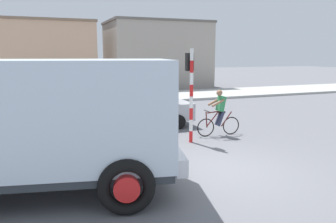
{
  "coord_description": "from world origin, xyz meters",
  "views": [
    {
      "loc": [
        -4.32,
        -7.22,
        3.01
      ],
      "look_at": [
        -0.53,
        2.5,
        1.2
      ],
      "focal_mm": 35.41,
      "sensor_mm": 36.0,
      "label": 1
    }
  ],
  "objects_px": {
    "car_red_near": "(144,108)",
    "car_white_mid": "(82,98)",
    "cyclist": "(219,113)",
    "traffic_light_pole": "(191,82)",
    "truck_foreground": "(48,118)"
  },
  "relations": [
    {
      "from": "car_red_near",
      "to": "car_white_mid",
      "type": "relative_size",
      "value": 0.94
    },
    {
      "from": "traffic_light_pole",
      "to": "car_red_near",
      "type": "height_order",
      "value": "traffic_light_pole"
    },
    {
      "from": "cyclist",
      "to": "car_white_mid",
      "type": "height_order",
      "value": "cyclist"
    },
    {
      "from": "traffic_light_pole",
      "to": "car_white_mid",
      "type": "distance_m",
      "value": 7.57
    },
    {
      "from": "truck_foreground",
      "to": "traffic_light_pole",
      "type": "bearing_deg",
      "value": 31.35
    },
    {
      "from": "traffic_light_pole",
      "to": "car_red_near",
      "type": "relative_size",
      "value": 0.79
    },
    {
      "from": "cyclist",
      "to": "traffic_light_pole",
      "type": "relative_size",
      "value": 0.54
    },
    {
      "from": "cyclist",
      "to": "car_red_near",
      "type": "distance_m",
      "value": 3.24
    },
    {
      "from": "car_red_near",
      "to": "car_white_mid",
      "type": "height_order",
      "value": "same"
    },
    {
      "from": "car_white_mid",
      "to": "truck_foreground",
      "type": "bearing_deg",
      "value": -100.72
    },
    {
      "from": "car_white_mid",
      "to": "cyclist",
      "type": "bearing_deg",
      "value": -57.2
    },
    {
      "from": "car_red_near",
      "to": "cyclist",
      "type": "bearing_deg",
      "value": -47.83
    },
    {
      "from": "cyclist",
      "to": "traffic_light_pole",
      "type": "bearing_deg",
      "value": -163.1
    },
    {
      "from": "cyclist",
      "to": "car_red_near",
      "type": "bearing_deg",
      "value": 132.17
    },
    {
      "from": "car_red_near",
      "to": "truck_foreground",
      "type": "bearing_deg",
      "value": -124.26
    }
  ]
}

